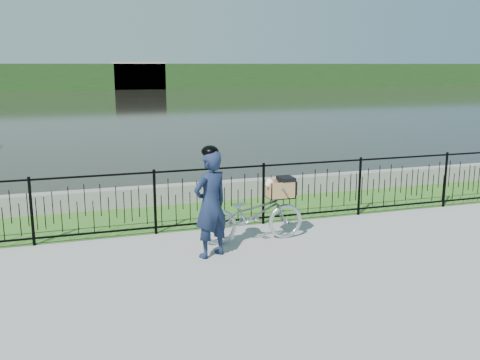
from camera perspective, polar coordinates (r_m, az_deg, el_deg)
name	(u,v)px	position (r m, az deg, el deg)	size (l,w,h in m)	color
ground	(238,258)	(8.25, -0.22, -8.37)	(120.00, 120.00, 0.00)	gray
grass_strip	(198,214)	(10.64, -4.46, -3.63)	(60.00, 2.00, 0.01)	#356820
water	(101,105)	(40.54, -14.57, 7.73)	(120.00, 120.00, 0.00)	black
quay_wall	(187,193)	(11.53, -5.63, -1.39)	(60.00, 0.30, 0.40)	gray
fence	(211,198)	(9.55, -3.12, -1.90)	(14.00, 0.06, 1.15)	black
far_treeline	(86,76)	(67.42, -16.07, 10.56)	(120.00, 6.00, 3.00)	#214319
far_building_right	(139,76)	(66.40, -10.76, 10.89)	(6.00, 3.00, 3.20)	#A89787
bicycle_rig	(253,214)	(8.90, 1.44, -3.60)	(1.76, 0.62, 1.08)	#B7BDC5
cyclist	(211,203)	(8.12, -3.16, -2.42)	(0.71, 0.61, 1.72)	#15203B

